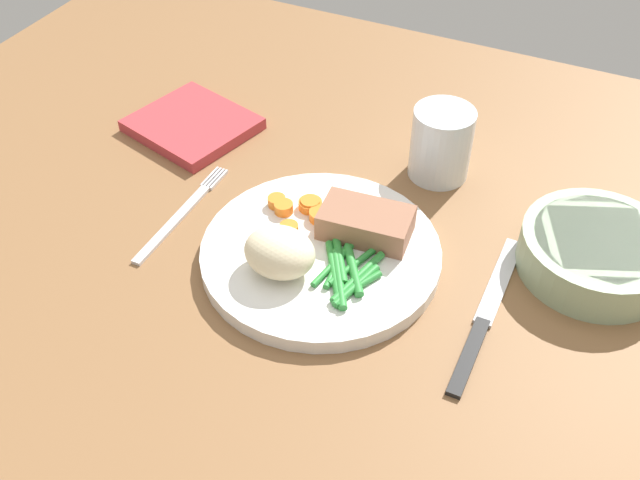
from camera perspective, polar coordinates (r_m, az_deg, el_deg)
dining_table at (r=75.01cm, az=1.29°, el=-0.22°), size 120.00×90.00×2.00cm
dinner_plate at (r=71.30cm, az=0.00°, el=-1.05°), size 23.55×23.55×1.60cm
meat_portion at (r=71.38cm, az=3.59°, el=1.34°), size 9.37×5.99×2.83cm
mashed_potatoes at (r=67.22cm, az=-3.18°, el=-0.97°), size 6.83×5.73×4.38cm
carrot_slices at (r=73.95cm, az=-1.57°, el=2.28°), size 7.10×6.65×1.23cm
green_beans at (r=68.05cm, az=2.11°, el=-2.40°), size 7.11×10.36×0.86cm
fork at (r=77.94cm, az=-10.78°, el=2.05°), size 1.44×16.60×0.40cm
knife at (r=68.30cm, az=12.84°, el=-5.77°), size 1.70×20.50×0.64cm
water_glass at (r=81.21cm, az=9.43°, el=7.16°), size 6.70×6.70×8.12cm
salad_bowl at (r=74.24cm, az=20.87°, el=-0.79°), size 14.61×14.61×4.12cm
napkin at (r=90.00cm, az=-9.96°, el=8.90°), size 15.82×14.94×1.43cm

